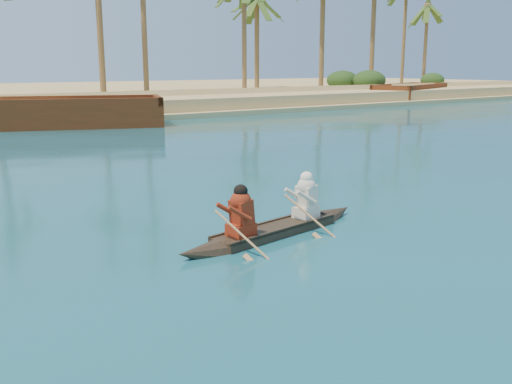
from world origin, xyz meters
TOP-DOWN VIEW (x-y plane):
  - ground at (0.00, 0.00)m, footprint 160.00×160.00m
  - sandy_embankment at (0.00, 46.89)m, footprint 150.00×51.00m
  - palm_grove at (0.00, 35.00)m, footprint 110.00×14.00m
  - shrub_cluster at (0.00, 31.50)m, footprint 100.00×6.00m
  - canoe at (-7.47, -4.00)m, footprint 5.42×1.48m
  - barge_mid at (-4.22, 22.00)m, footprint 13.40×8.55m
  - barge_right at (35.37, 27.00)m, footprint 13.26×8.24m

SIDE VIEW (x-z plane):
  - ground at x=0.00m, z-range 0.00..0.00m
  - canoe at x=-7.47m, z-range -0.46..1.03m
  - sandy_embankment at x=0.00m, z-range -0.22..1.28m
  - barge_right at x=35.37m, z-range -0.31..1.78m
  - barge_mid at x=-4.22m, z-range -0.32..1.80m
  - shrub_cluster at x=0.00m, z-range 0.00..2.40m
  - palm_grove at x=0.00m, z-range 0.00..16.00m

